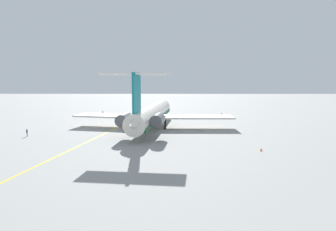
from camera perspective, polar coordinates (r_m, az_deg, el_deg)
The scene contains 7 objects.
ground at distance 80.55m, azimuth -6.75°, elevation -1.86°, with size 378.51×378.51×0.00m, color gray.
main_jetliner at distance 73.73m, azimuth -3.23°, elevation 0.28°, with size 46.59×41.19×13.57m.
ground_crew_near_nose at distance 103.58m, azimuth -12.50°, elevation 0.57°, with size 0.45×0.28×1.77m.
ground_crew_near_tail at distance 95.56m, azimuth 10.33°, elevation 0.10°, with size 0.42×0.28×1.75m.
ground_crew_portside at distance 70.66m, azimuth -25.62°, elevation -2.84°, with size 0.32×0.31×1.65m.
safety_cone_nose at distance 53.37m, azimuth 17.57°, elevation -6.27°, with size 0.40×0.40×0.55m, color #EA590F.
taxiway_centreline at distance 76.60m, azimuth -9.86°, elevation -2.36°, with size 89.45×0.36×0.01m, color gold.
Camera 1 is at (79.01, 10.05, 12.03)m, focal length 31.52 mm.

